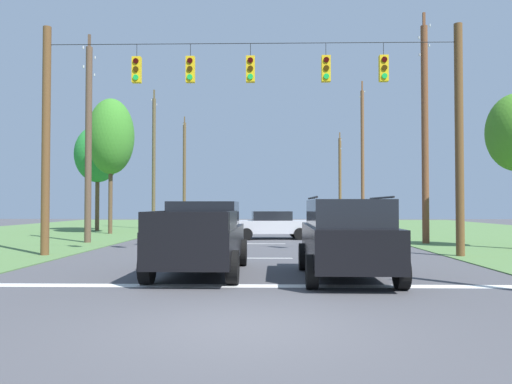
% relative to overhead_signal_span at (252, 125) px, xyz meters
% --- Properties ---
extents(ground_plane, '(120.00, 120.00, 0.00)m').
position_rel_overhead_signal_span_xyz_m(ground_plane, '(0.18, -10.41, -4.76)').
color(ground_plane, '#47474C').
extents(stop_bar_stripe, '(12.90, 0.45, 0.01)m').
position_rel_overhead_signal_span_xyz_m(stop_bar_stripe, '(0.18, -6.65, -4.76)').
color(stop_bar_stripe, white).
rests_on(stop_bar_stripe, ground).
extents(lane_dash_0, '(2.50, 0.15, 0.01)m').
position_rel_overhead_signal_span_xyz_m(lane_dash_0, '(0.18, -0.65, -4.76)').
color(lane_dash_0, white).
rests_on(lane_dash_0, ground).
extents(lane_dash_1, '(2.50, 0.15, 0.01)m').
position_rel_overhead_signal_span_xyz_m(lane_dash_1, '(0.18, 5.91, -4.76)').
color(lane_dash_1, white).
rests_on(lane_dash_1, ground).
extents(lane_dash_2, '(2.50, 0.15, 0.01)m').
position_rel_overhead_signal_span_xyz_m(lane_dash_2, '(0.18, 14.79, -4.76)').
color(lane_dash_2, white).
rests_on(lane_dash_2, ground).
extents(lane_dash_3, '(2.50, 0.15, 0.01)m').
position_rel_overhead_signal_span_xyz_m(lane_dash_3, '(0.18, 21.70, -4.76)').
color(lane_dash_3, white).
rests_on(lane_dash_3, ground).
extents(lane_dash_4, '(2.50, 0.15, 0.01)m').
position_rel_overhead_signal_span_xyz_m(lane_dash_4, '(0.18, 30.73, -4.76)').
color(lane_dash_4, white).
rests_on(lane_dash_4, ground).
extents(overhead_signal_span, '(15.35, 0.31, 8.44)m').
position_rel_overhead_signal_span_xyz_m(overhead_signal_span, '(0.00, 0.00, 0.00)').
color(overhead_signal_span, brown).
rests_on(overhead_signal_span, ground).
extents(pickup_truck, '(2.33, 5.42, 1.95)m').
position_rel_overhead_signal_span_xyz_m(pickup_truck, '(-1.25, -4.55, -3.80)').
color(pickup_truck, black).
rests_on(pickup_truck, ground).
extents(suv_black, '(2.28, 4.83, 2.05)m').
position_rel_overhead_signal_span_xyz_m(suv_black, '(2.53, -5.47, -3.70)').
color(suv_black, black).
rests_on(suv_black, ground).
extents(distant_car_crossing_white, '(4.40, 2.22, 1.52)m').
position_rel_overhead_signal_span_xyz_m(distant_car_crossing_white, '(-2.95, 5.51, -3.97)').
color(distant_car_crossing_white, silver).
rests_on(distant_car_crossing_white, ground).
extents(distant_car_oncoming, '(4.44, 2.31, 1.52)m').
position_rel_overhead_signal_span_xyz_m(distant_car_oncoming, '(0.80, 9.34, -3.97)').
color(distant_car_oncoming, silver).
rests_on(distant_car_oncoming, ground).
extents(utility_pole_mid_right, '(0.33, 1.76, 11.16)m').
position_rel_overhead_signal_span_xyz_m(utility_pole_mid_right, '(8.13, 5.95, 0.71)').
color(utility_pole_mid_right, brown).
rests_on(utility_pole_mid_right, ground).
extents(utility_pole_far_right, '(0.27, 1.96, 11.72)m').
position_rel_overhead_signal_span_xyz_m(utility_pole_far_right, '(8.13, 21.49, 0.92)').
color(utility_pole_far_right, brown).
rests_on(utility_pole_far_right, ground).
extents(utility_pole_near_left, '(0.31, 1.73, 9.69)m').
position_rel_overhead_signal_span_xyz_m(utility_pole_near_left, '(8.41, 35.59, 0.00)').
color(utility_pole_near_left, brown).
rests_on(utility_pole_near_left, ground).
extents(utility_pole_far_left, '(0.32, 1.72, 10.29)m').
position_rel_overhead_signal_span_xyz_m(utility_pole_far_left, '(-8.23, 6.19, 0.30)').
color(utility_pole_far_left, brown).
rests_on(utility_pole_far_left, ground).
extents(utility_pole_distant_right, '(0.27, 1.83, 10.78)m').
position_rel_overhead_signal_span_xyz_m(utility_pole_distant_right, '(-8.16, 20.09, 0.48)').
color(utility_pole_distant_right, brown).
rests_on(utility_pole_distant_right, ground).
extents(utility_pole_distant_left, '(0.34, 1.81, 11.56)m').
position_rel_overhead_signal_span_xyz_m(utility_pole_distant_left, '(-8.45, 36.09, 0.80)').
color(utility_pole_distant_left, brown).
rests_on(utility_pole_distant_left, ground).
extents(tree_roadside_right, '(2.96, 2.96, 8.73)m').
position_rel_overhead_signal_span_xyz_m(tree_roadside_right, '(-9.51, 13.77, 1.50)').
color(tree_roadside_right, brown).
rests_on(tree_roadside_right, ground).
extents(tree_roadside_left, '(3.25, 3.25, 7.57)m').
position_rel_overhead_signal_span_xyz_m(tree_roadside_left, '(-11.63, 17.46, 0.75)').
color(tree_roadside_left, brown).
rests_on(tree_roadside_left, ground).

